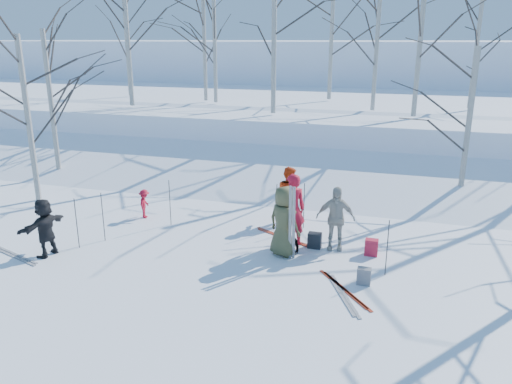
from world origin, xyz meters
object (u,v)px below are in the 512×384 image
(skier_olive_center, at_px, (284,221))
(skier_redor_behind, at_px, (289,194))
(backpack_dark, at_px, (315,240))
(backpack_red, at_px, (371,247))
(skier_red_seated, at_px, (145,204))
(skier_grey_west, at_px, (45,227))
(skier_cream_east, at_px, (335,218))
(skier_red_north, at_px, (292,210))
(backpack_grey, at_px, (364,276))
(dog, at_px, (293,241))

(skier_olive_center, relative_size, skier_redor_behind, 1.07)
(backpack_dark, bearing_deg, backpack_red, -2.05)
(skier_red_seated, xyz_separation_m, skier_grey_west, (-0.97, -3.17, 0.30))
(skier_cream_east, height_order, backpack_red, skier_cream_east)
(skier_redor_behind, distance_m, backpack_red, 3.16)
(skier_red_north, distance_m, skier_redor_behind, 1.75)
(skier_olive_center, xyz_separation_m, backpack_dark, (0.67, 0.67, -0.69))
(backpack_dark, bearing_deg, skier_red_north, 177.04)
(skier_olive_center, height_order, skier_cream_east, skier_olive_center)
(skier_red_seated, relative_size, backpack_grey, 2.32)
(backpack_red, height_order, backpack_dark, backpack_red)
(skier_cream_east, distance_m, backpack_dark, 0.81)
(skier_olive_center, bearing_deg, skier_cream_east, -122.42)
(skier_grey_west, bearing_deg, backpack_dark, 120.25)
(skier_redor_behind, height_order, backpack_red, skier_redor_behind)
(skier_olive_center, bearing_deg, backpack_grey, 178.94)
(skier_red_north, distance_m, backpack_grey, 2.77)
(dog, bearing_deg, skier_grey_west, -32.22)
(skier_redor_behind, bearing_deg, skier_cream_east, 170.75)
(skier_redor_behind, distance_m, backpack_grey, 4.27)
(skier_grey_west, xyz_separation_m, backpack_grey, (7.71, 0.75, -0.55))
(skier_redor_behind, xyz_separation_m, skier_grey_west, (-5.19, -4.13, -0.09))
(skier_redor_behind, height_order, dog, skier_redor_behind)
(skier_cream_east, relative_size, backpack_dark, 4.18)
(skier_redor_behind, xyz_separation_m, backpack_dark, (1.10, -1.71, -0.63))
(backpack_dark, bearing_deg, skier_redor_behind, 122.82)
(skier_olive_center, distance_m, skier_grey_west, 5.89)
(dog, bearing_deg, backpack_dark, 161.36)
(backpack_red, relative_size, backpack_grey, 1.11)
(skier_red_north, xyz_separation_m, backpack_grey, (2.04, -1.71, -0.78))
(dog, height_order, backpack_dark, dog)
(skier_grey_west, xyz_separation_m, dog, (5.79, 2.09, -0.48))
(skier_redor_behind, distance_m, skier_red_seated, 4.35)
(skier_grey_west, bearing_deg, skier_redor_behind, 137.73)
(skier_olive_center, distance_m, backpack_dark, 1.18)
(skier_cream_east, relative_size, backpack_red, 3.98)
(dog, xyz_separation_m, backpack_red, (1.95, 0.28, -0.05))
(backpack_red, bearing_deg, backpack_grey, -91.04)
(skier_red_north, relative_size, backpack_grey, 5.08)
(skier_redor_behind, height_order, backpack_grey, skier_redor_behind)
(skier_redor_behind, bearing_deg, skier_olive_center, 136.65)
(skier_cream_east, relative_size, dog, 2.75)
(skier_cream_east, xyz_separation_m, skier_grey_west, (-6.79, -2.50, -0.10))
(skier_redor_behind, xyz_separation_m, backpack_grey, (2.52, -3.38, -0.64))
(skier_olive_center, relative_size, skier_red_north, 0.93)
(skier_cream_east, height_order, backpack_dark, skier_cream_east)
(skier_red_north, bearing_deg, skier_red_seated, -36.01)
(skier_red_north, relative_size, backpack_dark, 4.83)
(backpack_dark, bearing_deg, skier_cream_east, 9.23)
(skier_red_seated, height_order, backpack_dark, skier_red_seated)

